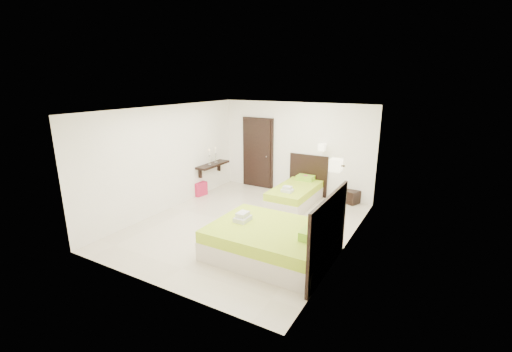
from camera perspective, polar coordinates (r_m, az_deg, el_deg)
The scene contains 7 objects.
floor at distance 7.87m, azimuth -1.73°, elevation -8.16°, with size 5.50×5.50×0.00m, color beige.
bed_single at distance 9.16m, azimuth 6.75°, elevation -2.86°, with size 1.12×1.87×1.54m.
bed_double at distance 6.43m, azimuth 3.09°, elevation -10.74°, with size 2.22×1.88×1.83m.
nightstand at distance 9.50m, azimuth 15.51°, elevation -3.34°, with size 0.39×0.35×0.35m, color black.
ottoman at distance 9.94m, azimuth -9.62°, elevation -2.03°, with size 0.38×0.38×0.38m, color #AA163B.
door at distance 10.35m, azimuth 0.30°, elevation 3.82°, with size 1.02×0.15×2.14m.
console_shelf at distance 9.98m, azimuth -7.24°, elevation 1.86°, with size 0.35×1.20×0.78m.
Camera 1 is at (3.76, -6.14, 3.18)m, focal length 24.00 mm.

